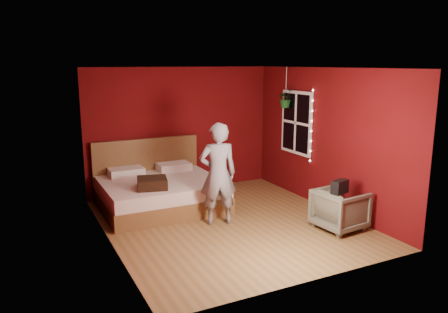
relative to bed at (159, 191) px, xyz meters
The scene contains 10 objects.
floor 1.62m from the bed, 60.20° to the right, with size 4.50×4.50×0.00m, color brown.
room_walls 2.10m from the bed, 60.20° to the right, with size 4.04×4.54×2.62m.
window 3.04m from the bed, ahead, with size 0.05×0.97×1.27m.
fairy_lights 3.14m from the bed, 20.23° to the right, with size 0.04×0.04×1.45m.
bed is the anchor object (origin of this frame).
person 1.53m from the bed, 64.14° to the right, with size 0.63×0.41×1.73m, color gray.
armchair 3.33m from the bed, 46.60° to the right, with size 0.72×0.74×0.67m, color #5C5C49.
handbag 3.36m from the bed, 49.95° to the right, with size 0.29×0.15×0.21m, color black.
throw_pillow 0.68m from the bed, 118.90° to the right, with size 0.50×0.50×0.18m, color black.
hanging_plant 3.14m from the bed, ahead, with size 0.35×0.30×0.82m.
Camera 1 is at (-3.22, -6.26, 2.69)m, focal length 35.00 mm.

